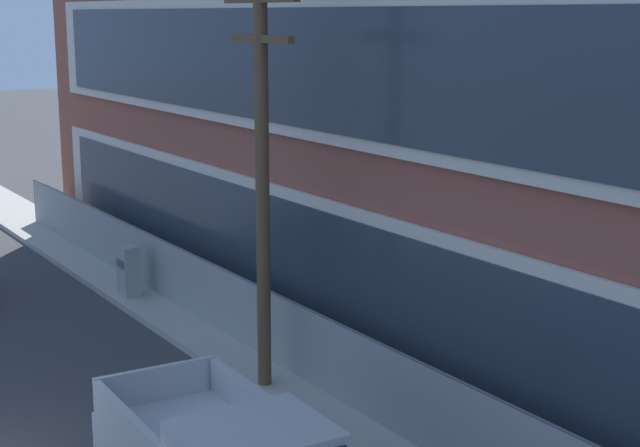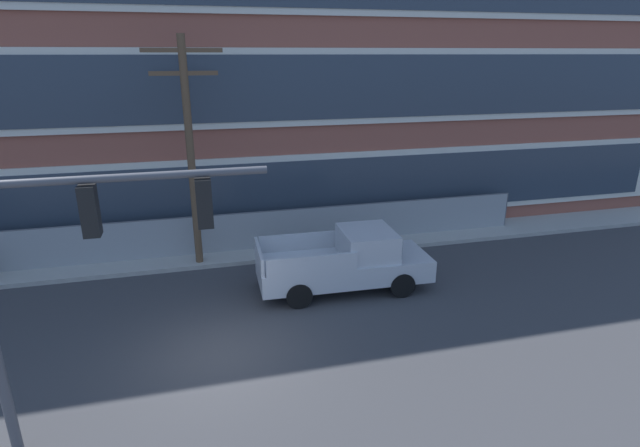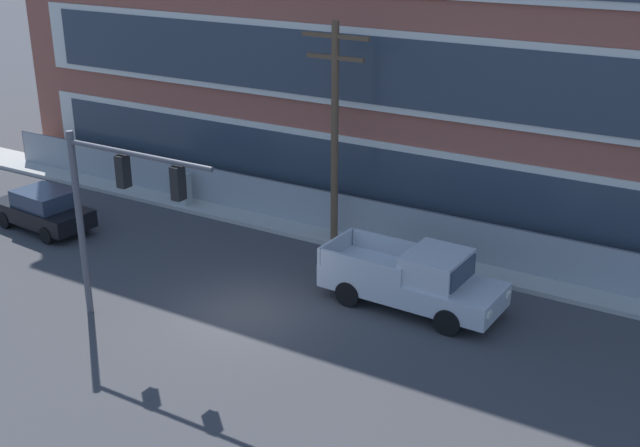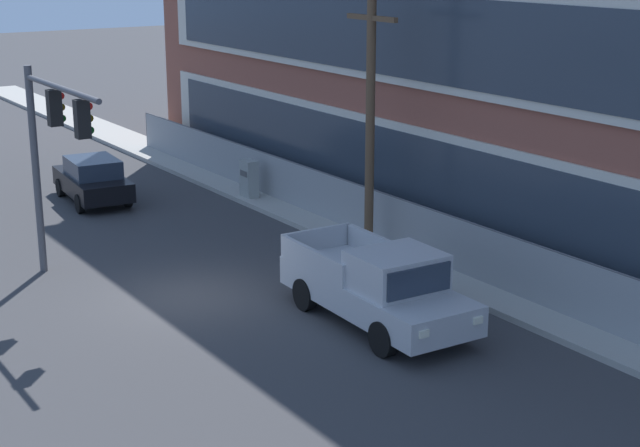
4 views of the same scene
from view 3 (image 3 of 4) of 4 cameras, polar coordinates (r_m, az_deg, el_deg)
name	(u,v)px [view 3 (image 3 of 4)]	position (r m, az deg, el deg)	size (l,w,h in m)	color
ground_plane	(245,313)	(24.36, -5.35, -6.33)	(160.00, 160.00, 0.00)	#38383A
sidewalk_building_side	(352,238)	(29.40, 2.32, -1.01)	(80.00, 2.03, 0.16)	#9E9B93
brick_mill_building	(497,1)	(32.17, 12.50, 15.22)	(40.54, 11.42, 16.12)	brown
chain_link_fence	(295,205)	(30.46, -1.78, 1.35)	(30.47, 0.06, 1.64)	gray
traffic_signal_mast	(114,196)	(22.73, -14.43, 1.91)	(5.08, 0.43, 5.61)	#4C4C51
pickup_truck_silver	(416,280)	(24.30, 6.81, -3.99)	(5.62, 2.30, 1.96)	#B2B5BA
sedan_black	(43,209)	(31.82, -19.09, 0.95)	(4.29, 2.11, 1.56)	black
utility_pole_near_corner	(335,125)	(27.69, 1.06, 7.03)	(2.53, 0.26, 7.91)	brown
electrical_cabinet	(182,190)	(32.85, -9.77, 2.36)	(0.64, 0.45, 1.45)	#939993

